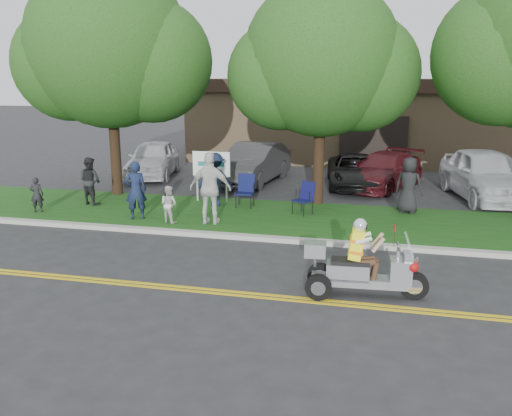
% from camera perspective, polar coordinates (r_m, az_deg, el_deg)
% --- Properties ---
extents(ground, '(120.00, 120.00, 0.00)m').
position_cam_1_polar(ground, '(11.05, -0.86, -8.10)').
color(ground, '#28282B').
rests_on(ground, ground).
extents(centerline_near, '(60.00, 0.10, 0.01)m').
position_cam_1_polar(centerline_near, '(10.53, -1.65, -9.20)').
color(centerline_near, gold).
rests_on(centerline_near, ground).
extents(centerline_far, '(60.00, 0.10, 0.01)m').
position_cam_1_polar(centerline_far, '(10.67, -1.42, -8.88)').
color(centerline_far, gold).
rests_on(centerline_far, ground).
extents(curb, '(60.00, 0.25, 0.12)m').
position_cam_1_polar(curb, '(13.84, 2.27, -3.31)').
color(curb, '#A8A89E').
rests_on(curb, ground).
extents(grass_verge, '(60.00, 4.00, 0.10)m').
position_cam_1_polar(grass_verge, '(15.88, 3.79, -1.12)').
color(grass_verge, '#144412').
rests_on(grass_verge, ground).
extents(commercial_building, '(18.00, 8.20, 4.00)m').
position_cam_1_polar(commercial_building, '(29.00, 12.52, 9.21)').
color(commercial_building, '#9E7F5B').
rests_on(commercial_building, ground).
extents(tree_left, '(6.62, 5.40, 7.78)m').
position_cam_1_polar(tree_left, '(19.22, -14.97, 15.46)').
color(tree_left, '#332114').
rests_on(tree_left, ground).
extents(tree_mid, '(5.88, 4.80, 7.05)m').
position_cam_1_polar(tree_mid, '(17.29, 7.07, 14.68)').
color(tree_mid, '#332114').
rests_on(tree_mid, ground).
extents(business_sign, '(1.25, 0.06, 1.75)m').
position_cam_1_polar(business_sign, '(17.64, -4.71, 4.35)').
color(business_sign, silver).
rests_on(business_sign, ground).
extents(trike_scooter, '(2.35, 0.81, 1.54)m').
position_cam_1_polar(trike_scooter, '(10.53, 10.88, -6.35)').
color(trike_scooter, black).
rests_on(trike_scooter, ground).
extents(lawn_chair_a, '(0.71, 0.71, 0.96)m').
position_cam_1_polar(lawn_chair_a, '(16.16, 5.21, 1.28)').
color(lawn_chair_a, black).
rests_on(lawn_chair_a, grass_verge).
extents(lawn_chair_b, '(0.55, 0.57, 1.03)m').
position_cam_1_polar(lawn_chair_b, '(17.02, -1.10, 2.08)').
color(lawn_chair_b, black).
rests_on(lawn_chair_b, grass_verge).
extents(spectator_adult_left, '(0.72, 0.63, 1.67)m').
position_cam_1_polar(spectator_adult_left, '(15.83, -12.55, 1.83)').
color(spectator_adult_left, '#15203C').
rests_on(spectator_adult_left, grass_verge).
extents(spectator_adult_mid, '(0.86, 0.75, 1.52)m').
position_cam_1_polar(spectator_adult_mid, '(18.10, -17.07, 2.76)').
color(spectator_adult_mid, black).
rests_on(spectator_adult_mid, grass_verge).
extents(spectator_adult_right, '(1.18, 0.52, 2.00)m').
position_cam_1_polar(spectator_adult_right, '(14.96, -4.81, 2.07)').
color(spectator_adult_right, silver).
rests_on(spectator_adult_right, grass_verge).
extents(spectator_chair_a, '(1.19, 0.83, 1.69)m').
position_cam_1_polar(spectator_chair_a, '(17.08, -4.31, 3.00)').
color(spectator_chair_a, '#131E36').
rests_on(spectator_chair_a, grass_verge).
extents(spectator_chair_b, '(0.96, 0.79, 1.69)m').
position_cam_1_polar(spectator_chair_b, '(16.81, 15.78, 2.35)').
color(spectator_chair_b, black).
rests_on(spectator_chair_b, grass_verge).
extents(child_left, '(0.46, 0.38, 1.07)m').
position_cam_1_polar(child_left, '(17.61, -22.08, 1.33)').
color(child_left, black).
rests_on(child_left, grass_verge).
extents(child_right, '(0.61, 0.54, 1.05)m').
position_cam_1_polar(child_right, '(15.32, -9.16, 0.41)').
color(child_right, silver).
rests_on(child_right, grass_verge).
extents(parked_car_far_left, '(2.71, 4.70, 1.50)m').
position_cam_1_polar(parked_car_far_left, '(23.14, -10.80, 5.10)').
color(parked_car_far_left, silver).
rests_on(parked_car_far_left, ground).
extents(parked_car_left, '(2.22, 4.89, 1.55)m').
position_cam_1_polar(parked_car_left, '(21.38, -0.26, 4.72)').
color(parked_car_left, '#313134').
rests_on(parked_car_left, ground).
extents(parked_car_mid, '(2.56, 4.61, 1.22)m').
position_cam_1_polar(parked_car_mid, '(20.92, 10.43, 3.84)').
color(parked_car_mid, black).
rests_on(parked_car_mid, ground).
extents(parked_car_right, '(3.43, 4.89, 1.32)m').
position_cam_1_polar(parked_car_right, '(21.01, 13.27, 3.87)').
color(parked_car_right, '#4A1117').
rests_on(parked_car_right, ground).
extents(parked_car_far_right, '(2.99, 5.40, 1.74)m').
position_cam_1_polar(parked_car_far_right, '(20.03, 23.05, 3.29)').
color(parked_car_far_right, silver).
rests_on(parked_car_far_right, ground).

